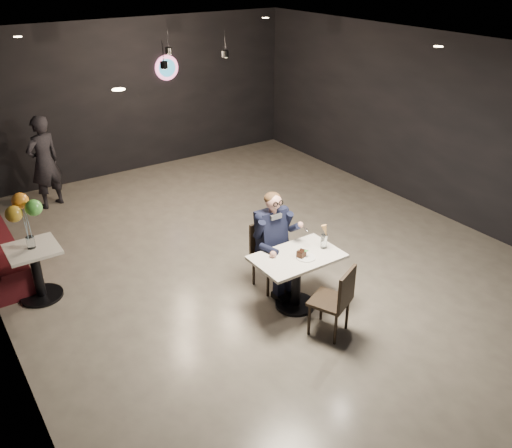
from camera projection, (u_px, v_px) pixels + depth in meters
floor at (257, 258)px, 8.12m from camera, size 9.00×9.00×0.00m
wall_sign at (167, 68)px, 10.92m from camera, size 0.50×0.06×0.50m
pendant_lights at (185, 41)px, 8.30m from camera, size 1.40×1.20×0.36m
main_table at (296, 281)px, 6.87m from camera, size 1.10×0.70×0.75m
chair_far at (271, 257)px, 7.24m from camera, size 0.42×0.46×0.92m
chair_near at (330, 300)px, 6.36m from camera, size 0.57×0.59×0.92m
seated_man at (272, 240)px, 7.12m from camera, size 0.60×0.80×1.44m
dessert_plate at (306, 257)px, 6.65m from camera, size 0.24×0.24×0.01m
cake_slice at (301, 254)px, 6.64m from camera, size 0.13×0.12×0.07m
mint_leaf at (306, 251)px, 6.63m from camera, size 0.06×0.04×0.01m
sundae_glass at (324, 241)px, 6.84m from camera, size 0.08×0.08×0.19m
wafer_cone at (325, 231)px, 6.75m from camera, size 0.09×0.09×0.14m
side_table at (37, 272)px, 7.04m from camera, size 0.63×0.63×0.79m
balloon_vase at (31, 242)px, 6.84m from camera, size 0.10×0.10×0.16m
balloon_bunch at (25, 215)px, 6.67m from camera, size 0.38×0.38×0.62m
passerby at (44, 162)px, 9.42m from camera, size 0.70×0.58×1.65m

